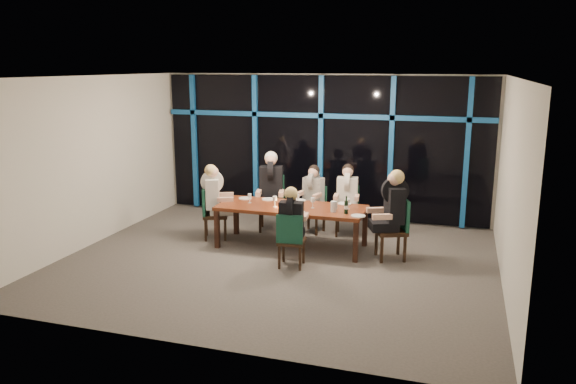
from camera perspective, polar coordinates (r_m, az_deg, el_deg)
name	(u,v)px	position (r m, az deg, el deg)	size (l,w,h in m)	color
room	(277,140)	(8.88, -1.16, 5.32)	(7.04, 7.00, 3.02)	#5E5853
window_wall	(322,145)	(11.74, 3.47, 4.80)	(6.86, 0.43, 2.94)	black
dining_table	(291,210)	(9.89, 0.35, -1.83)	(2.60, 1.00, 0.75)	maroon
chair_far_left	(271,200)	(11.03, -1.69, -0.78)	(0.60, 0.60, 1.06)	black
chair_far_mid	(314,206)	(10.89, 2.69, -1.45)	(0.49, 0.49, 0.90)	black
chair_far_right	(347,208)	(10.76, 6.03, -1.58)	(0.48, 0.48, 0.93)	black
chair_end_left	(211,211)	(10.52, -7.88, -1.89)	(0.58, 0.58, 0.96)	black
chair_end_right	(397,225)	(9.50, 10.97, -3.35)	(0.63, 0.63, 1.03)	black
chair_near_mid	(291,238)	(8.92, 0.27, -4.67)	(0.46, 0.46, 0.90)	black
diner_far_left	(271,180)	(10.85, -1.74, 1.26)	(0.60, 0.71, 1.03)	black
diner_far_mid	(313,189)	(10.74, 2.53, 0.31)	(0.49, 0.60, 0.88)	black
diner_far_right	(347,189)	(10.60, 6.04, 0.26)	(0.49, 0.61, 0.91)	silver
diner_end_left	(214,191)	(10.42, -7.49, 0.14)	(0.66, 0.60, 0.93)	silver
diner_end_right	(392,202)	(9.37, 10.55, -0.97)	(0.71, 0.64, 1.01)	black
diner_near_mid	(292,215)	(8.89, 0.37, -2.31)	(0.47, 0.58, 0.88)	black
plate_far_left	(268,199)	(10.36, -2.00, -0.74)	(0.24, 0.24, 0.01)	white
plate_far_mid	(299,200)	(10.27, 1.13, -0.84)	(0.24, 0.24, 0.01)	white
plate_far_right	(345,204)	(10.08, 5.78, -1.17)	(0.24, 0.24, 0.01)	white
plate_end_left	(245,198)	(10.45, -4.38, -0.64)	(0.24, 0.24, 0.01)	white
plate_end_right	(358,216)	(9.29, 7.14, -2.42)	(0.24, 0.24, 0.01)	white
plate_near_mid	(298,212)	(9.46, 1.00, -2.05)	(0.24, 0.24, 0.01)	white
wine_bottle	(346,207)	(9.41, 5.93, -1.51)	(0.07, 0.07, 0.30)	black
water_pitcher	(334,207)	(9.50, 4.66, -1.49)	(0.11, 0.10, 0.18)	silver
tea_light	(281,207)	(9.78, -0.69, -1.50)	(0.05, 0.05, 0.03)	#FFA24C
wine_glass_a	(275,199)	(9.80, -1.35, -0.73)	(0.07, 0.07, 0.19)	silver
wine_glass_b	(297,197)	(10.02, 0.97, -0.51)	(0.07, 0.07, 0.17)	silver
wine_glass_c	(313,201)	(9.73, 2.52, -0.88)	(0.07, 0.07, 0.18)	silver
wine_glass_d	(250,196)	(10.10, -3.92, -0.43)	(0.07, 0.07, 0.17)	silver
wine_glass_e	(348,202)	(9.70, 6.10, -0.98)	(0.07, 0.07, 0.18)	silver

